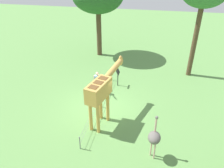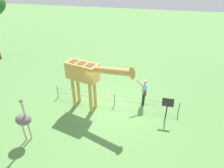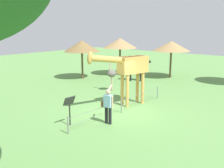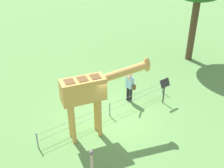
# 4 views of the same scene
# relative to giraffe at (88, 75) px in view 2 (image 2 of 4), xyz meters

# --- Properties ---
(ground_plane) EXTENTS (60.00, 60.00, 0.00)m
(ground_plane) POSITION_rel_giraffe_xyz_m (1.30, 0.42, -2.11)
(ground_plane) COLOR #60934C
(giraffe) EXTENTS (3.75, 1.38, 3.12)m
(giraffe) POSITION_rel_giraffe_xyz_m (0.00, 0.00, 0.00)
(giraffe) COLOR gold
(giraffe) RESTS_ON ground_plane
(visitor) EXTENTS (0.64, 0.58, 1.70)m
(visitor) POSITION_rel_giraffe_xyz_m (2.86, 1.03, -1.21)
(visitor) COLOR black
(visitor) RESTS_ON ground_plane
(ostrich) EXTENTS (0.70, 0.56, 2.25)m
(ostrich) POSITION_rel_giraffe_xyz_m (-1.98, -2.86, -0.94)
(ostrich) COLOR #CC9E93
(ostrich) RESTS_ON ground_plane
(info_sign) EXTENTS (0.56, 0.21, 1.32)m
(info_sign) POSITION_rel_giraffe_xyz_m (4.11, -0.11, -1.16)
(info_sign) COLOR black
(info_sign) RESTS_ON ground_plane
(wire_fence) EXTENTS (7.05, 0.05, 0.75)m
(wire_fence) POSITION_rel_giraffe_xyz_m (1.30, 0.56, -1.71)
(wire_fence) COLOR slate
(wire_fence) RESTS_ON ground_plane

